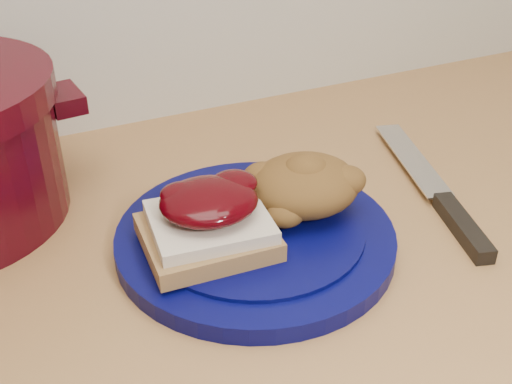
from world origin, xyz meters
name	(u,v)px	position (x,y,z in m)	size (l,w,h in m)	color
plate	(255,238)	(0.02, 1.47, 0.91)	(0.28, 0.28, 0.02)	#04053F
sandwich	(208,220)	(-0.03, 1.47, 0.95)	(0.12, 0.11, 0.06)	olive
stuffing_mound	(304,185)	(0.08, 1.48, 0.95)	(0.11, 0.10, 0.06)	brown
chef_knife	(447,206)	(0.24, 1.44, 0.91)	(0.10, 0.29, 0.02)	black
butter_knife	(350,192)	(0.16, 1.51, 0.90)	(0.16, 0.01, 0.00)	silver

